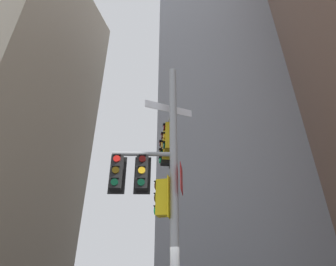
# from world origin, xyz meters

# --- Properties ---
(building_tower_left) EXTENTS (12.88, 12.88, 32.95)m
(building_tower_left) POSITION_xyz_m (-19.40, 9.57, 16.48)
(building_tower_left) COLOR tan
(building_tower_left) RESTS_ON ground
(building_mid_block) EXTENTS (14.89, 14.89, 34.79)m
(building_mid_block) POSITION_xyz_m (2.62, 21.01, 17.40)
(building_mid_block) COLOR #9399A3
(building_mid_block) RESTS_ON ground
(signal_pole_assembly) EXTENTS (2.36, 2.95, 8.39)m
(signal_pole_assembly) POSITION_xyz_m (-0.46, 0.35, 4.80)
(signal_pole_assembly) COLOR #9EA0A3
(signal_pole_assembly) RESTS_ON ground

